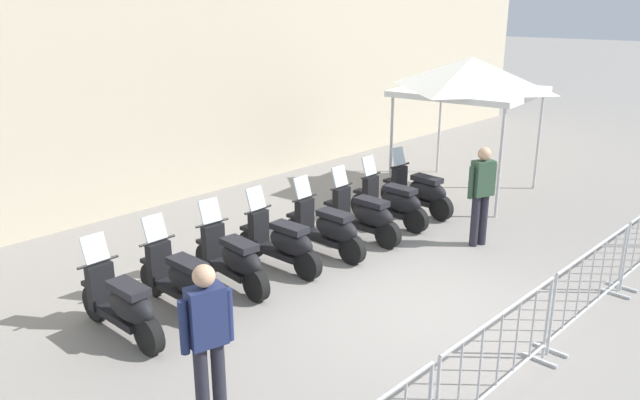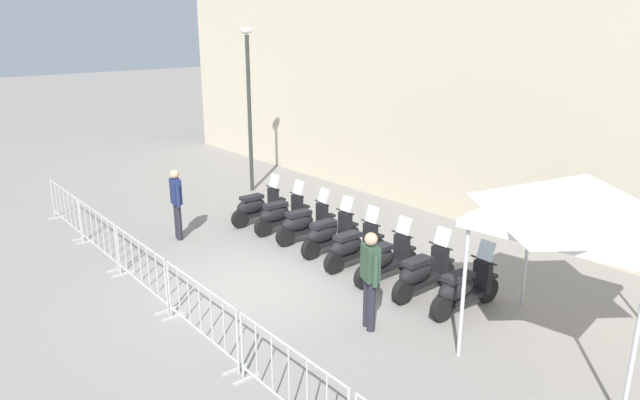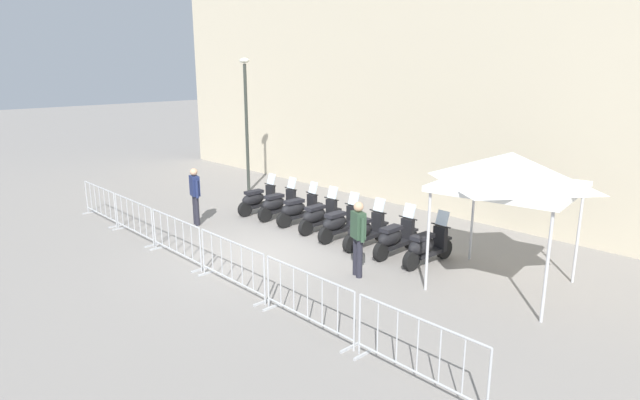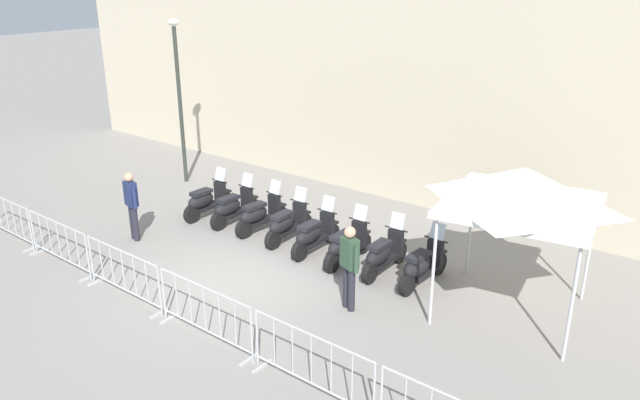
# 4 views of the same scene
# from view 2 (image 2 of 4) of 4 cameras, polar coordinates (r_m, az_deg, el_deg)

# --- Properties ---
(ground_plane) EXTENTS (120.00, 120.00, 0.00)m
(ground_plane) POSITION_cam_2_polar(r_m,az_deg,el_deg) (11.36, -7.01, -8.86)
(ground_plane) COLOR gray
(motorcycle_0) EXTENTS (0.60, 1.72, 1.24)m
(motorcycle_0) POSITION_cam_2_polar(r_m,az_deg,el_deg) (14.90, -6.32, -0.68)
(motorcycle_0) COLOR black
(motorcycle_0) RESTS_ON ground
(motorcycle_1) EXTENTS (0.61, 1.72, 1.24)m
(motorcycle_1) POSITION_cam_2_polar(r_m,az_deg,el_deg) (14.22, -3.95, -1.47)
(motorcycle_1) COLOR black
(motorcycle_1) RESTS_ON ground
(motorcycle_2) EXTENTS (0.69, 1.71, 1.24)m
(motorcycle_2) POSITION_cam_2_polar(r_m,az_deg,el_deg) (13.54, -1.57, -2.38)
(motorcycle_2) COLOR black
(motorcycle_2) RESTS_ON ground
(motorcycle_3) EXTENTS (0.57, 1.73, 1.24)m
(motorcycle_3) POSITION_cam_2_polar(r_m,az_deg,el_deg) (12.84, 0.89, -3.46)
(motorcycle_3) COLOR black
(motorcycle_3) RESTS_ON ground
(motorcycle_4) EXTENTS (0.60, 1.72, 1.24)m
(motorcycle_4) POSITION_cam_2_polar(r_m,az_deg,el_deg) (12.13, 3.36, -4.72)
(motorcycle_4) COLOR black
(motorcycle_4) RESTS_ON ground
(motorcycle_5) EXTENTS (0.61, 1.72, 1.24)m
(motorcycle_5) POSITION_cam_2_polar(r_m,az_deg,el_deg) (11.52, 6.48, -6.00)
(motorcycle_5) COLOR black
(motorcycle_5) RESTS_ON ground
(motorcycle_6) EXTENTS (0.60, 1.72, 1.24)m
(motorcycle_6) POSITION_cam_2_polar(r_m,az_deg,el_deg) (11.01, 10.27, -7.26)
(motorcycle_6) COLOR black
(motorcycle_6) RESTS_ON ground
(motorcycle_7) EXTENTS (0.68, 1.71, 1.24)m
(motorcycle_7) POSITION_cam_2_polar(r_m,az_deg,el_deg) (10.53, 14.24, -8.68)
(motorcycle_7) COLOR black
(motorcycle_7) RESTS_ON ground
(barrier_segment_0) EXTENTS (2.29, 0.75, 1.07)m
(barrier_segment_0) POSITION_cam_2_polar(r_m,az_deg,el_deg) (15.79, -24.27, -0.81)
(barrier_segment_0) COLOR #B2B5B7
(barrier_segment_0) RESTS_ON ground
(barrier_segment_1) EXTENTS (2.29, 0.75, 1.07)m
(barrier_segment_1) POSITION_cam_2_polar(r_m,az_deg,el_deg) (13.58, -21.49, -3.19)
(barrier_segment_1) COLOR #B2B5B7
(barrier_segment_1) RESTS_ON ground
(barrier_segment_2) EXTENTS (2.29, 0.75, 1.07)m
(barrier_segment_2) POSITION_cam_2_polar(r_m,az_deg,el_deg) (11.45, -17.63, -6.45)
(barrier_segment_2) COLOR #B2B5B7
(barrier_segment_2) RESTS_ON ground
(barrier_segment_3) EXTENTS (2.29, 0.75, 1.07)m
(barrier_segment_3) POSITION_cam_2_polar(r_m,az_deg,el_deg) (9.44, -11.98, -11.10)
(barrier_segment_3) COLOR #B2B5B7
(barrier_segment_3) RESTS_ON ground
(barrier_segment_4) EXTENTS (2.29, 0.75, 1.07)m
(barrier_segment_4) POSITION_cam_2_polar(r_m,az_deg,el_deg) (7.67, -3.15, -17.85)
(barrier_segment_4) COLOR #B2B5B7
(barrier_segment_4) RESTS_ON ground
(street_lamp) EXTENTS (0.36, 0.36, 4.98)m
(street_lamp) POSITION_cam_2_polar(r_m,az_deg,el_deg) (17.57, -7.19, 10.64)
(street_lamp) COLOR #2D332D
(street_lamp) RESTS_ON ground
(officer_near_row_end) EXTENTS (0.52, 0.34, 1.73)m
(officer_near_row_end) POSITION_cam_2_polar(r_m,az_deg,el_deg) (13.98, -14.26, -0.01)
(officer_near_row_end) COLOR #23232D
(officer_near_row_end) RESTS_ON ground
(officer_mid_plaza) EXTENTS (0.49, 0.37, 1.73)m
(officer_mid_plaza) POSITION_cam_2_polar(r_m,az_deg,el_deg) (9.51, 5.06, -7.55)
(officer_mid_plaza) COLOR #23232D
(officer_mid_plaza) RESTS_ON ground
(canopy_tent) EXTENTS (2.61, 2.61, 2.91)m
(canopy_tent) POSITION_cam_2_polar(r_m,az_deg,el_deg) (9.06, 25.01, -0.00)
(canopy_tent) COLOR silver
(canopy_tent) RESTS_ON ground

